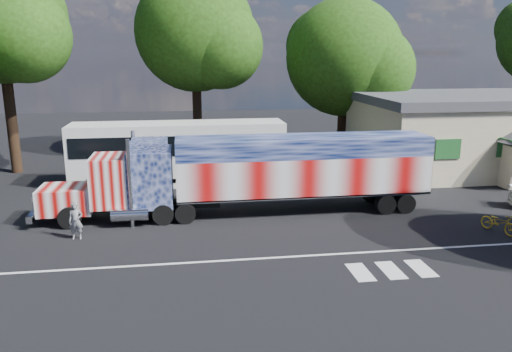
{
  "coord_description": "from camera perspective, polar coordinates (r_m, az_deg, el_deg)",
  "views": [
    {
      "loc": [
        -3.56,
        -21.26,
        7.96
      ],
      "look_at": [
        0.0,
        3.0,
        1.9
      ],
      "focal_mm": 35.0,
      "sensor_mm": 36.0,
      "label": 1
    }
  ],
  "objects": [
    {
      "name": "tree_ne_a",
      "position": [
        41.32,
        10.31,
        13.12
      ],
      "size": [
        9.75,
        9.29,
        12.26
      ],
      "color": "black",
      "rests_on": "ground"
    },
    {
      "name": "coach_bus",
      "position": [
        31.38,
        -8.79,
        2.71
      ],
      "size": [
        13.08,
        3.04,
        3.8
      ],
      "color": "silver",
      "rests_on": "ground"
    },
    {
      "name": "ground",
      "position": [
        22.98,
        1.09,
        -6.39
      ],
      "size": [
        100.0,
        100.0,
        0.0
      ],
      "primitive_type": "plane",
      "color": "black"
    },
    {
      "name": "lane_markings",
      "position": [
        19.93,
        7.83,
        -9.79
      ],
      "size": [
        30.0,
        2.67,
        0.01
      ],
      "color": "silver",
      "rests_on": "ground"
    },
    {
      "name": "tree_n_mid",
      "position": [
        39.16,
        -6.75,
        16.0
      ],
      "size": [
        9.44,
        8.99,
        14.03
      ],
      "color": "black",
      "rests_on": "ground"
    },
    {
      "name": "bicycle",
      "position": [
        25.28,
        26.02,
        -4.79
      ],
      "size": [
        1.25,
        1.92,
        0.95
      ],
      "primitive_type": "imported",
      "rotation": [
        0.0,
        0.0,
        0.37
      ],
      "color": "gold",
      "rests_on": "ground"
    },
    {
      "name": "woman",
      "position": [
        23.22,
        -19.9,
        -4.85
      ],
      "size": [
        0.62,
        0.42,
        1.67
      ],
      "primitive_type": "imported",
      "rotation": [
        0.0,
        0.0,
        0.04
      ],
      "color": "slate",
      "rests_on": "ground"
    },
    {
      "name": "tree_nw_a",
      "position": [
        37.08,
        -27.07,
        15.73
      ],
      "size": [
        8.82,
        8.4,
        14.37
      ],
      "color": "black",
      "rests_on": "ground"
    },
    {
      "name": "semi_truck",
      "position": [
        25.0,
        -0.04,
        0.45
      ],
      "size": [
        19.63,
        3.1,
        4.19
      ],
      "color": "black",
      "rests_on": "ground"
    }
  ]
}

